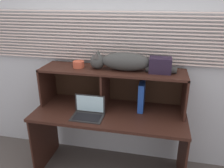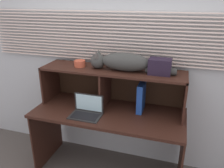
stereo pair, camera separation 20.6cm
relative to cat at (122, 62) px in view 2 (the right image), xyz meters
The scene contains 9 objects.
back_panel_with_blinds 0.26m from the cat, 114.58° to the left, with size 4.40×0.08×2.50m.
desk 0.68m from the cat, 129.46° to the right, with size 1.58×0.67×0.77m.
hutch_shelf_unit 0.24m from the cat, 163.33° to the left, with size 1.51×0.38×0.42m.
cat is the anchor object (origin of this frame).
laptop 0.61m from the cat, 138.30° to the right, with size 0.31×0.21×0.20m.
binder_upright 0.41m from the cat, ahead, with size 0.06×0.22×0.31m, color #1C4297.
book_stack 0.62m from the cat, behind, with size 0.16×0.23×0.04m.
small_basket 0.47m from the cat, behind, with size 0.12×0.12×0.07m, color #C05035.
storage_box 0.37m from the cat, ahead, with size 0.21×0.16×0.15m, color black.
Camera 2 is at (0.66, -1.81, 1.89)m, focal length 36.04 mm.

